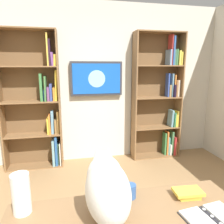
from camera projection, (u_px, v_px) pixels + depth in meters
The scene contains 9 objects.
wall_back at pixel (96, 84), 3.66m from camera, with size 4.52×0.06×2.70m, color beige.
bookshelf_left at pixel (161, 98), 3.79m from camera, with size 0.87×0.28×2.22m.
bookshelf_right at pixel (38, 104), 3.37m from camera, with size 0.90×0.28×2.20m.
wall_mounted_tv at pixel (97, 79), 3.56m from camera, with size 0.88×0.07×0.57m.
cat at pixel (107, 186), 1.25m from camera, with size 0.26×0.57×0.37m.
open_binder at pixel (212, 218), 1.24m from camera, with size 0.35×0.26×0.02m.
paper_towel_roll at pixel (21, 194), 1.28m from camera, with size 0.11×0.11×0.26m, color white.
coffee_mug at pixel (130, 191), 1.44m from camera, with size 0.08×0.08×0.10m, color #335999.
desk_book_stack at pixel (188, 193), 1.45m from camera, with size 0.20×0.13×0.05m.
Camera 1 is at (0.47, 1.43, 1.63)m, focal length 33.66 mm.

